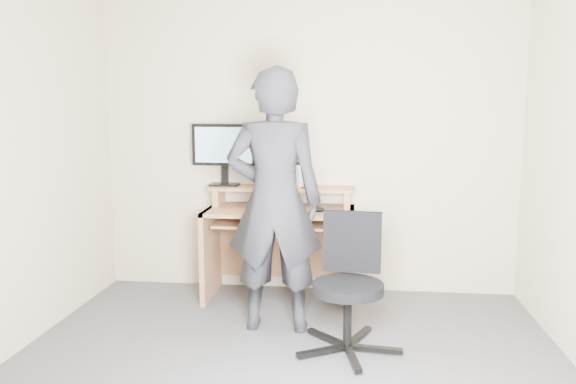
% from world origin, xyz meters
% --- Properties ---
extents(ground, '(3.50, 3.50, 0.00)m').
position_xyz_m(ground, '(0.00, 0.00, 0.00)').
color(ground, '#5A5A5F').
rests_on(ground, ground).
extents(back_wall, '(3.50, 0.02, 2.50)m').
position_xyz_m(back_wall, '(0.00, 1.75, 1.25)').
color(back_wall, beige).
rests_on(back_wall, ground).
extents(desk, '(1.20, 0.60, 0.91)m').
position_xyz_m(desk, '(-0.20, 1.53, 0.55)').
color(desk, tan).
rests_on(desk, ground).
extents(monitor, '(0.55, 0.15, 0.52)m').
position_xyz_m(monitor, '(-0.69, 1.62, 1.22)').
color(monitor, black).
rests_on(monitor, desk).
extents(external_drive, '(0.10, 0.14, 0.20)m').
position_xyz_m(external_drive, '(-0.38, 1.60, 1.01)').
color(external_drive, black).
rests_on(external_drive, desk).
extents(travel_mug, '(0.10, 0.10, 0.19)m').
position_xyz_m(travel_mug, '(-0.05, 1.57, 1.01)').
color(travel_mug, silver).
rests_on(travel_mug, desk).
extents(smartphone, '(0.10, 0.14, 0.01)m').
position_xyz_m(smartphone, '(-0.02, 1.60, 0.92)').
color(smartphone, black).
rests_on(smartphone, desk).
extents(charger, '(0.05, 0.04, 0.03)m').
position_xyz_m(charger, '(-0.33, 1.50, 0.93)').
color(charger, black).
rests_on(charger, desk).
extents(headphones, '(0.17, 0.17, 0.06)m').
position_xyz_m(headphones, '(-0.30, 1.69, 0.92)').
color(headphones, silver).
rests_on(headphones, desk).
extents(keyboard, '(0.48, 0.24, 0.03)m').
position_xyz_m(keyboard, '(-0.25, 1.36, 0.67)').
color(keyboard, black).
rests_on(keyboard, desk).
extents(mouse, '(0.10, 0.07, 0.04)m').
position_xyz_m(mouse, '(0.12, 1.35, 0.77)').
color(mouse, black).
rests_on(mouse, desk).
extents(office_chair, '(0.67, 0.68, 0.86)m').
position_xyz_m(office_chair, '(0.37, 0.54, 0.47)').
color(office_chair, black).
rests_on(office_chair, ground).
extents(person, '(0.68, 0.46, 1.84)m').
position_xyz_m(person, '(-0.16, 0.82, 0.92)').
color(person, black).
rests_on(person, ground).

